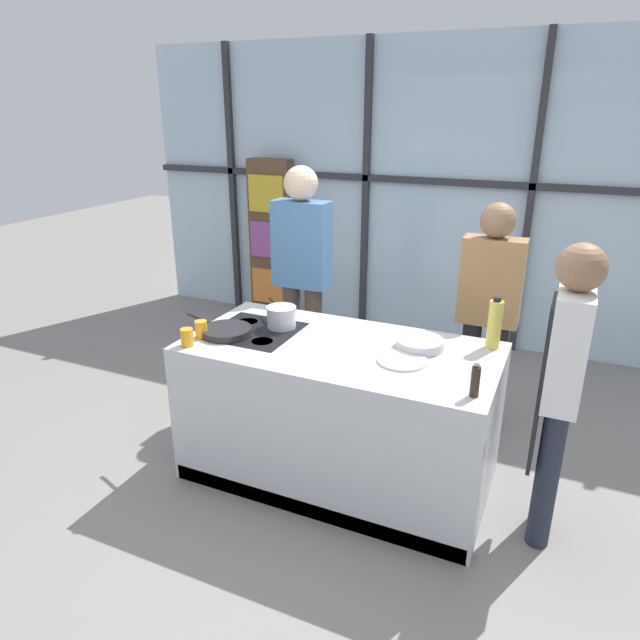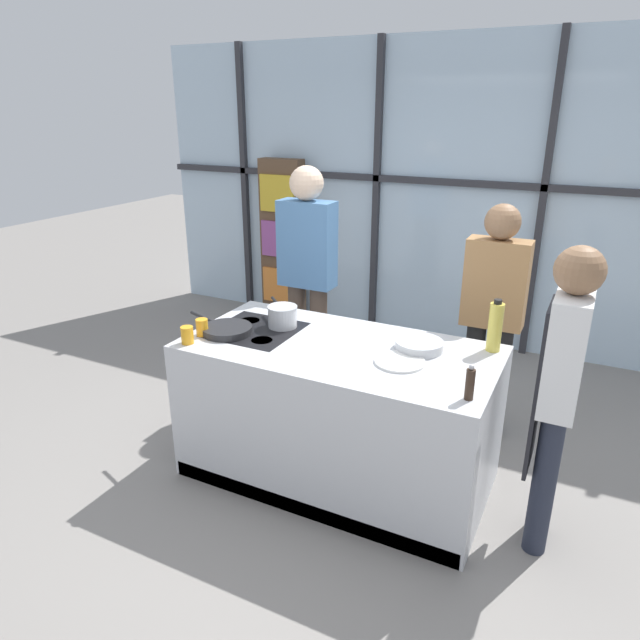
# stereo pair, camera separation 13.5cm
# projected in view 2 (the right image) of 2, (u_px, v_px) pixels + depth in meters

# --- Properties ---
(ground_plane) EXTENTS (18.00, 18.00, 0.00)m
(ground_plane) POSITION_uv_depth(u_px,v_px,m) (337.00, 473.00, 3.64)
(ground_plane) COLOR gray
(back_window_wall) EXTENTS (6.40, 0.10, 2.80)m
(back_window_wall) POSITION_uv_depth(u_px,v_px,m) (455.00, 197.00, 5.28)
(back_window_wall) COLOR silver
(back_window_wall) RESTS_ON ground_plane
(bookshelf) EXTENTS (0.47, 0.19, 1.69)m
(bookshelf) POSITION_uv_depth(u_px,v_px,m) (282.00, 241.00, 6.06)
(bookshelf) COLOR brown
(bookshelf) RESTS_ON ground_plane
(demo_island) EXTENTS (1.83, 0.92, 0.89)m
(demo_island) POSITION_uv_depth(u_px,v_px,m) (338.00, 413.00, 3.48)
(demo_island) COLOR silver
(demo_island) RESTS_ON ground_plane
(chef) EXTENTS (0.23, 0.37, 1.62)m
(chef) POSITION_uv_depth(u_px,v_px,m) (559.00, 383.00, 2.77)
(chef) COLOR #232838
(chef) RESTS_ON ground_plane
(spectator_far_left) EXTENTS (0.43, 0.25, 1.80)m
(spectator_far_left) POSITION_uv_depth(u_px,v_px,m) (307.00, 268.00, 4.35)
(spectator_far_left) COLOR #47382D
(spectator_far_left) RESTS_ON ground_plane
(spectator_center_left) EXTENTS (0.40, 0.23, 1.63)m
(spectator_center_left) POSITION_uv_depth(u_px,v_px,m) (493.00, 308.00, 3.80)
(spectator_center_left) COLOR black
(spectator_center_left) RESTS_ON ground_plane
(frying_pan) EXTENTS (0.54, 0.31, 0.04)m
(frying_pan) POSITION_uv_depth(u_px,v_px,m) (227.00, 329.00, 3.51)
(frying_pan) COLOR #232326
(frying_pan) RESTS_ON demo_island
(saucepan) EXTENTS (0.28, 0.28, 0.14)m
(saucepan) POSITION_uv_depth(u_px,v_px,m) (282.00, 316.00, 3.60)
(saucepan) COLOR silver
(saucepan) RESTS_ON demo_island
(white_plate) EXTENTS (0.28, 0.28, 0.01)m
(white_plate) POSITION_uv_depth(u_px,v_px,m) (400.00, 362.00, 3.11)
(white_plate) COLOR white
(white_plate) RESTS_ON demo_island
(mixing_bowl) EXTENTS (0.28, 0.28, 0.06)m
(mixing_bowl) POSITION_uv_depth(u_px,v_px,m) (419.00, 345.00, 3.27)
(mixing_bowl) COLOR silver
(mixing_bowl) RESTS_ON demo_island
(oil_bottle) EXTENTS (0.08, 0.08, 0.31)m
(oil_bottle) POSITION_uv_depth(u_px,v_px,m) (495.00, 327.00, 3.22)
(oil_bottle) COLOR #E0CC4C
(oil_bottle) RESTS_ON demo_island
(pepper_grinder) EXTENTS (0.04, 0.04, 0.18)m
(pepper_grinder) POSITION_uv_depth(u_px,v_px,m) (470.00, 384.00, 2.70)
(pepper_grinder) COLOR #332319
(pepper_grinder) RESTS_ON demo_island
(juice_glass_near) EXTENTS (0.07, 0.07, 0.10)m
(juice_glass_near) POSITION_uv_depth(u_px,v_px,m) (187.00, 335.00, 3.35)
(juice_glass_near) COLOR orange
(juice_glass_near) RESTS_ON demo_island
(juice_glass_far) EXTENTS (0.07, 0.07, 0.10)m
(juice_glass_far) POSITION_uv_depth(u_px,v_px,m) (202.00, 327.00, 3.47)
(juice_glass_far) COLOR orange
(juice_glass_far) RESTS_ON demo_island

